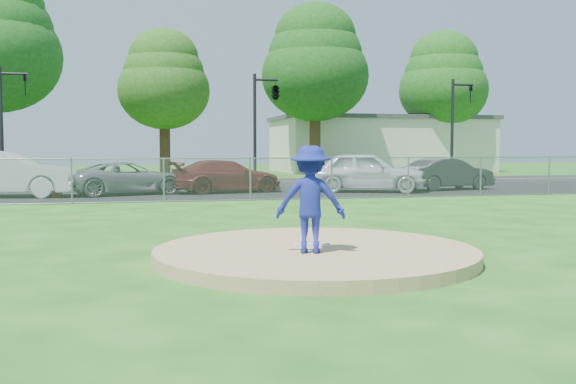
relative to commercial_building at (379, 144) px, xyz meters
name	(u,v)px	position (x,y,z in m)	size (l,w,h in m)	color
ground	(230,206)	(-16.00, -28.00, -2.16)	(120.00, 120.00, 0.00)	#1A5412
pitchers_mound	(315,253)	(-16.00, -38.00, -2.06)	(5.40, 5.40, 0.20)	tan
pitching_rubber	(312,245)	(-16.00, -37.80, -1.94)	(0.60, 0.15, 0.04)	white
chain_link_fence	(222,180)	(-16.00, -26.00, -1.41)	(40.00, 0.06, 1.50)	gray
parking_lot	(208,192)	(-16.00, -21.50, -2.15)	(50.00, 8.00, 0.01)	black
street	(193,183)	(-16.00, -14.00, -2.16)	(60.00, 7.00, 0.01)	black
commercial_building	(379,144)	(0.00, 0.00, 0.00)	(16.40, 9.40, 4.30)	beige
tree_center	(164,79)	(-17.00, -4.00, 4.31)	(6.16, 6.16, 9.84)	#3C2215
tree_right	(315,62)	(-7.00, -6.00, 5.49)	(7.28, 7.28, 11.63)	#3C2715
tree_far_right	(443,79)	(4.00, -3.00, 4.90)	(6.72, 6.72, 10.74)	#3C2716
traffic_signal_left	(7,115)	(-24.76, -16.00, 1.20)	(1.28, 0.20, 5.60)	black
traffic_signal_center	(273,94)	(-12.03, -16.00, 2.45)	(1.42, 2.48, 5.60)	black
traffic_signal_right	(456,120)	(-1.76, -16.00, 1.20)	(1.28, 0.20, 5.60)	black
pitcher	(310,199)	(-16.22, -38.47, -1.11)	(1.10, 0.63, 1.71)	navy
traffic_cone	(57,187)	(-21.84, -22.64, -1.79)	(0.37, 0.37, 0.73)	#FF4A0D
parked_car_white	(7,174)	(-23.66, -22.38, -1.29)	(1.83, 5.23, 1.72)	silver
parked_car_gray	(129,178)	(-19.22, -22.05, -1.51)	(2.13, 4.62, 1.28)	slate
parked_car_darkred	(227,176)	(-15.26, -21.85, -1.48)	(1.89, 4.64, 1.35)	maroon
parked_car_pearl	(366,172)	(-9.51, -22.84, -1.30)	(2.00, 4.98, 1.70)	silver
parked_car_charcoal	(447,174)	(-5.57, -22.44, -1.46)	(1.47, 4.21, 1.39)	black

